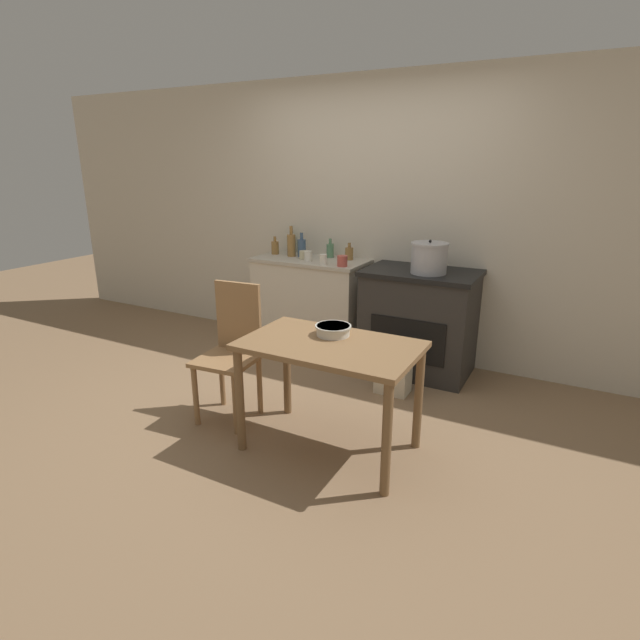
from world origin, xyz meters
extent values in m
plane|color=#896B4C|center=(0.00, 0.00, 0.00)|extent=(14.00, 14.00, 0.00)
cube|color=beige|center=(0.00, 1.58, 1.27)|extent=(8.00, 0.07, 2.55)
cube|color=beige|center=(-0.52, 1.29, 0.44)|extent=(1.06, 0.52, 0.88)
cube|color=#B6AD9C|center=(-0.52, 1.29, 0.90)|extent=(1.09, 0.55, 0.03)
cube|color=#2D2B28|center=(0.59, 1.25, 0.44)|extent=(0.92, 0.61, 0.88)
cube|color=black|center=(0.59, 1.25, 0.90)|extent=(0.96, 0.65, 0.04)
cube|color=black|center=(0.59, 0.94, 0.39)|extent=(0.64, 0.01, 0.37)
cube|color=olive|center=(0.49, -0.26, 0.72)|extent=(1.09, 0.66, 0.03)
cylinder|color=brown|center=(-0.01, -0.54, 0.35)|extent=(0.06, 0.06, 0.70)
cylinder|color=brown|center=(0.98, -0.54, 0.35)|extent=(0.06, 0.06, 0.70)
cylinder|color=brown|center=(-0.01, 0.02, 0.35)|extent=(0.06, 0.06, 0.70)
cylinder|color=brown|center=(0.98, 0.02, 0.35)|extent=(0.06, 0.06, 0.70)
cube|color=#997047|center=(-0.34, -0.25, 0.46)|extent=(0.43, 0.43, 0.03)
cube|color=#997047|center=(-0.36, -0.07, 0.73)|extent=(0.36, 0.06, 0.51)
cylinder|color=#997047|center=(-0.49, -0.43, 0.22)|extent=(0.04, 0.04, 0.45)
cylinder|color=#997047|center=(-0.16, -0.40, 0.22)|extent=(0.04, 0.04, 0.45)
cylinder|color=#997047|center=(-0.52, -0.10, 0.22)|extent=(0.04, 0.04, 0.45)
cylinder|color=#997047|center=(-0.19, -0.07, 0.22)|extent=(0.04, 0.04, 0.45)
cube|color=beige|center=(0.56, 0.72, 0.17)|extent=(0.26, 0.19, 0.35)
cylinder|color=#A8A8AD|center=(0.67, 1.17, 1.03)|extent=(0.29, 0.29, 0.23)
cylinder|color=#A8A8AD|center=(0.67, 1.17, 1.16)|extent=(0.31, 0.31, 0.02)
sphere|color=black|center=(0.67, 1.17, 1.18)|extent=(0.02, 0.02, 0.02)
cylinder|color=silver|center=(0.44, -0.12, 0.77)|extent=(0.21, 0.21, 0.07)
cylinder|color=beige|center=(0.44, -0.12, 0.80)|extent=(0.23, 0.23, 0.01)
cylinder|color=olive|center=(-0.17, 1.42, 0.97)|extent=(0.08, 0.08, 0.12)
cylinder|color=olive|center=(-0.17, 1.42, 1.05)|extent=(0.03, 0.03, 0.04)
cylinder|color=olive|center=(-0.75, 1.32, 1.02)|extent=(0.08, 0.08, 0.21)
cylinder|color=olive|center=(-0.75, 1.32, 1.16)|extent=(0.03, 0.03, 0.08)
cylinder|color=#3D5675|center=(-0.65, 1.35, 0.99)|extent=(0.08, 0.08, 0.17)
cylinder|color=#3D5675|center=(-0.65, 1.35, 1.11)|extent=(0.03, 0.03, 0.06)
cylinder|color=#517F5B|center=(-0.85, 1.48, 1.00)|extent=(0.07, 0.07, 0.18)
cylinder|color=#517F5B|center=(-0.85, 1.48, 1.13)|extent=(0.03, 0.03, 0.07)
cylinder|color=#517F5B|center=(-0.39, 1.44, 0.98)|extent=(0.07, 0.07, 0.13)
cylinder|color=#517F5B|center=(-0.39, 1.44, 1.07)|extent=(0.03, 0.03, 0.05)
cylinder|color=olive|center=(-0.96, 1.34, 0.97)|extent=(0.07, 0.07, 0.13)
cylinder|color=olive|center=(-0.96, 1.34, 1.06)|extent=(0.03, 0.03, 0.05)
cylinder|color=#B74C42|center=(-0.10, 1.11, 0.96)|extent=(0.09, 0.09, 0.10)
cylinder|color=beige|center=(-0.57, 1.25, 0.95)|extent=(0.08, 0.08, 0.08)
cylinder|color=silver|center=(-0.28, 1.10, 0.96)|extent=(0.07, 0.07, 0.09)
cylinder|color=silver|center=(-0.48, 1.18, 0.96)|extent=(0.07, 0.07, 0.10)
camera|label=1|loc=(1.80, -2.83, 1.81)|focal=28.00mm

